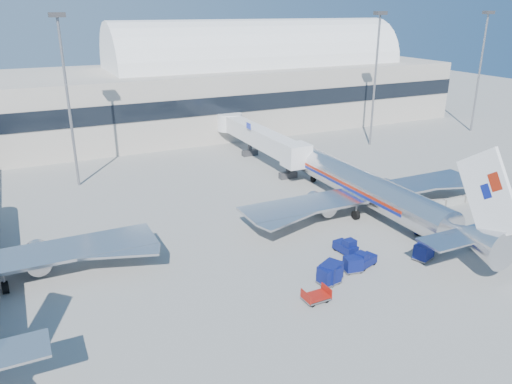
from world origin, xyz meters
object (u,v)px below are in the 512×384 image
barrier_far (473,197)px  tug_left (346,246)px  cart_solo_near (424,251)px  cart_open_red (316,297)px  barrier_near (434,205)px  cart_train_b (331,272)px  jetbridge_near (256,135)px  mast_east (377,60)px  airliner_main (370,190)px  mast_west (65,77)px  barrier_mid (454,201)px  cart_train_c (329,275)px  cart_solo_far (482,240)px  tug_right (425,229)px  mast_far_east (482,54)px  tug_lead (364,260)px  cart_train_a (353,264)px

barrier_far → tug_left: bearing=-167.7°
cart_solo_near → cart_open_red: 13.49m
barrier_near → tug_left: tug_left is taller
cart_train_b → cart_open_red: bearing=-170.1°
jetbridge_near → mast_east: mast_east is taller
airliner_main → cart_open_red: 21.23m
mast_west → barrier_mid: bearing=-34.1°
cart_train_c → cart_solo_near: bearing=-10.4°
mast_west → cart_solo_far: mast_west is taller
jetbridge_near → cart_solo_near: bearing=-90.3°
jetbridge_near → mast_east: 24.91m
barrier_near → barrier_far: 6.60m
barrier_near → tug_right: bearing=-141.2°
cart_train_b → cart_solo_far: 17.44m
cart_train_b → cart_open_red: 3.70m
mast_west → barrier_mid: 51.92m
jetbridge_near → mast_far_east: 48.64m
barrier_mid → cart_train_c: (-24.74, -9.27, 0.44)m
cart_solo_far → barrier_near: bearing=90.1°
barrier_near → cart_solo_near: bearing=-138.3°
cart_train_b → mast_west: bearing=87.3°
tug_left → barrier_near: bearing=-78.9°
jetbridge_near → barrier_far: (17.00, -28.81, -3.48)m
tug_left → cart_train_b: 5.95m
jetbridge_near → cart_solo_near: (-0.22, -38.26, -3.04)m
tug_right → cart_open_red: bearing=-120.3°
barrier_near → tug_lead: tug_lead is taller
cart_train_b → cart_train_a: bearing=-15.3°
jetbridge_near → tug_left: bearing=-100.4°
cart_train_c → mast_far_east: bearing=23.0°
barrier_mid → cart_train_b: bearing=-159.7°
airliner_main → cart_train_a: (-10.23, -10.91, -2.14)m
barrier_near → barrier_mid: (3.30, 0.00, 0.00)m
jetbridge_near → cart_solo_far: 39.73m
barrier_mid → tug_right: size_ratio=1.19×
cart_solo_near → cart_solo_far: (6.95, -0.79, 0.12)m
mast_west → tug_right: bearing=-46.3°
mast_east → tug_left: (-28.63, -33.07, -14.04)m
mast_east → tug_left: 45.93m
mast_west → barrier_mid: size_ratio=7.53×
jetbridge_near → barrier_mid: (13.70, -28.81, -3.48)m
tug_right → cart_train_a: bearing=-123.9°
mast_west → airliner_main: bearing=-40.4°
mast_east → barrier_near: size_ratio=7.53×
cart_solo_near → barrier_near: bearing=22.7°
mast_east → cart_solo_far: 43.57m
barrier_mid → cart_solo_far: (-6.97, -10.24, 0.56)m
mast_far_east → barrier_far: size_ratio=7.53×
mast_west → tug_lead: 44.18m
cart_train_b → cart_solo_near: (10.45, -0.44, -0.08)m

